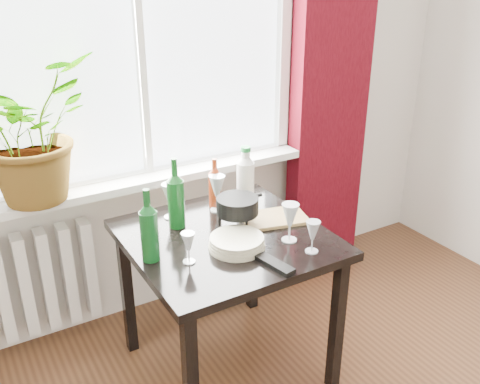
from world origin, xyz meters
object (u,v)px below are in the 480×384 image
wineglass_front_left (189,248)px  tv_remote (275,264)px  wine_bottle_left (149,225)px  bottle_amber (215,183)px  wineglass_front_right (290,222)px  table (226,253)px  wineglass_back_center (217,193)px  plate_stack (237,243)px  cleaning_bottle (245,175)px  radiator (14,289)px  wine_bottle_right (176,193)px  potted_plant (28,131)px  wineglass_far_right (312,236)px  wineglass_back_left (170,201)px  fondue_pot (237,213)px  cutting_board (275,218)px

wineglass_front_left → tv_remote: 0.35m
wine_bottle_left → bottle_amber: bearing=34.0°
wineglass_front_right → bottle_amber: bearing=103.7°
table → wineglass_back_center: 0.32m
bottle_amber → wineglass_front_right: (0.11, -0.47, -0.04)m
plate_stack → tv_remote: bearing=-74.0°
cleaning_bottle → plate_stack: bearing=-125.6°
radiator → cleaning_bottle: (1.09, -0.39, 0.51)m
wine_bottle_right → wineglass_back_center: wine_bottle_right is taller
cleaning_bottle → bottle_amber: bearing=162.5°
potted_plant → bottle_amber: 0.87m
wine_bottle_left → bottle_amber: (0.46, 0.31, -0.03)m
wineglass_back_center → wineglass_front_left: 0.49m
wineglass_far_right → wineglass_back_center: wineglass_back_center is taller
wineglass_far_right → wineglass_back_left: bearing=122.6°
table → wineglass_front_right: size_ratio=4.74×
table → wineglass_back_left: 0.37m
radiator → table: (0.85, -0.63, 0.27)m
fondue_pot → plate_stack: bearing=-140.9°
cleaning_bottle → tv_remote: size_ratio=1.69×
wineglass_front_right → wineglass_back_left: bearing=127.2°
wineglass_back_center → wineglass_front_right: bearing=-73.2°
table → wine_bottle_left: (-0.36, -0.02, 0.25)m
radiator → wineglass_back_center: size_ratio=4.27×
bottle_amber → cutting_board: bearing=-57.7°
wineglass_back_left → wineglass_front_left: (-0.10, -0.41, -0.02)m
table → wineglass_front_left: 0.31m
table → wineglass_back_left: wineglass_back_left is taller
wine_bottle_right → wineglass_back_center: 0.25m
bottle_amber → tv_remote: (-0.06, -0.61, -0.12)m
table → wineglass_far_right: (0.24, -0.31, 0.16)m
potted_plant → wineglass_front_left: 0.91m
wineglass_back_left → wineglass_front_left: bearing=-103.7°
cutting_board → plate_stack: bearing=-154.0°
wineglass_front_left → bottle_amber: bearing=50.6°
potted_plant → cutting_board: (0.94, -0.57, -0.42)m
wine_bottle_left → cutting_board: (0.63, 0.04, -0.15)m
wineglass_far_right → fondue_pot: 0.38m
potted_plant → tv_remote: (0.71, -0.91, -0.42)m
plate_stack → cutting_board: 0.32m
potted_plant → plate_stack: bearing=-47.6°
radiator → bottle_amber: bearing=-19.8°
potted_plant → cleaning_bottle: 1.01m
wine_bottle_left → wineglass_back_center: (0.45, 0.26, -0.06)m
wine_bottle_right → wineglass_back_center: bearing=12.1°
tv_remote → cutting_board: tv_remote is taller
table → wine_bottle_right: size_ratio=2.55×
radiator → potted_plant: (0.18, -0.04, 0.79)m
table → wineglass_front_right: 0.33m
potted_plant → wineglass_front_right: bearing=-41.2°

